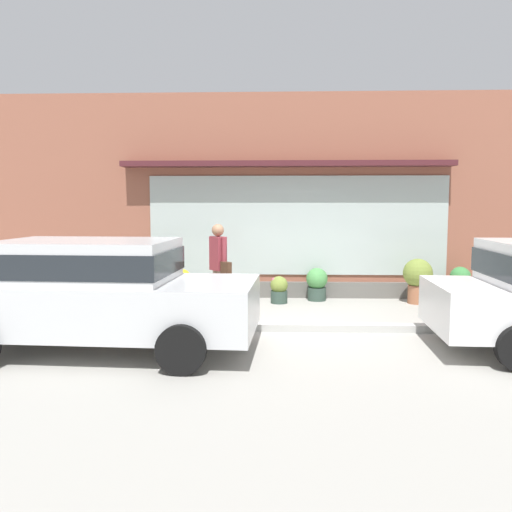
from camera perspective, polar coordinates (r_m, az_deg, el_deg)
ground_plane at (r=9.05m, az=3.64°, el=-7.88°), size 60.00×60.00×0.00m
curb_strip at (r=8.84m, az=3.68°, el=-7.81°), size 14.00×0.24×0.12m
storefront at (r=11.98m, az=3.34°, el=6.38°), size 14.00×0.81×4.63m
fire_hydrant at (r=9.60m, az=-8.07°, el=-4.24°), size 0.44×0.41×0.95m
pedestrian_with_handbag at (r=9.94m, az=-4.14°, el=-0.63°), size 0.47×0.57×1.75m
parked_car_silver at (r=7.78m, az=-17.15°, el=-3.47°), size 4.47×2.18×1.62m
potted_plant_low_front at (r=11.60m, az=-10.16°, el=-3.19°), size 0.56×0.56×0.70m
potted_plant_window_center at (r=11.21m, az=2.54°, el=-3.68°), size 0.38×0.38×0.58m
potted_plant_corner_tall at (r=11.58m, az=6.72°, el=-3.01°), size 0.47×0.47×0.73m
potted_plant_near_hydrant at (r=11.65m, az=17.38°, el=-2.27°), size 0.62×0.62×0.97m
potted_plant_trailing_edge at (r=12.20m, az=21.55°, el=-2.91°), size 0.45×0.45×0.77m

